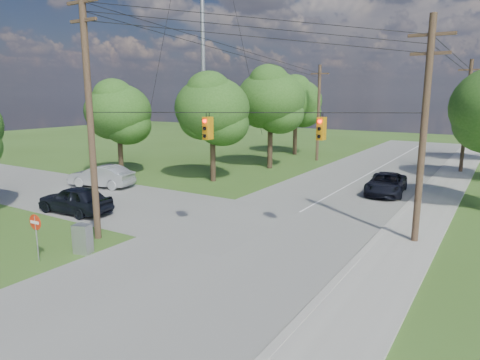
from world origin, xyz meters
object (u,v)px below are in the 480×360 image
Objects in this scene: pole_ne at (424,129)px; do_not_enter_sign at (36,227)px; pole_north_w at (318,112)px; control_cabinet at (83,239)px; pole_sw at (90,112)px; car_main_north at (386,184)px; car_cross_silver at (101,176)px; car_cross_dark at (75,199)px; pole_north_e at (466,116)px.

pole_ne is 17.64m from do_not_enter_sign.
control_cabinet is (1.50, -31.34, -4.46)m from pole_north_w.
pole_sw is 8.98× the size of control_cabinet.
pole_sw is at bearing -150.62° from pole_ne.
car_main_north is at bearing 61.59° from do_not_enter_sign.
do_not_enter_sign is (9.52, -11.49, 0.67)m from car_cross_silver.
pole_north_e is at bearing 143.59° from car_cross_dark.
pole_north_w is at bearing 122.29° from pole_ne.
car_main_north is 3.98× the size of control_cabinet.
do_not_enter_sign is at bearing 27.10° from car_cross_silver.
pole_north_e and pole_north_w have the same top height.
car_cross_silver is 2.44× the size of do_not_enter_sign.
car_main_north is 22.79m from do_not_enter_sign.
car_main_north is at bearing -50.30° from pole_north_w.
do_not_enter_sign is at bearing -132.41° from control_cabinet.
pole_ne is 2.06× the size of car_cross_silver.
car_cross_dark is 7.59m from do_not_enter_sign.
pole_north_e is at bearing 64.52° from do_not_enter_sign.
do_not_enter_sign is (4.99, -5.69, 0.67)m from car_cross_dark.
car_cross_silver is at bearing 178.74° from pole_ne.
do_not_enter_sign is (-0.83, -1.65, 0.87)m from control_cabinet.
pole_ne is at bearing -57.71° from pole_north_w.
pole_north_e is 13.57m from car_main_north.
pole_sw is at bearing 106.70° from control_cabinet.
pole_sw reaches higher than car_main_north.
pole_ne is at bearing 36.08° from do_not_enter_sign.
pole_north_e is 2.04× the size of car_cross_dark.
control_cabinet is at bearing -111.59° from pole_north_e.
car_cross_dark is at bearing -123.72° from pole_north_e.
control_cabinet is 2.04m from do_not_enter_sign.
car_cross_silver is (-9.25, 8.10, -5.36)m from pole_sw.
pole_ne reaches higher than car_cross_dark.
pole_north_w is (-13.90, 22.00, -0.34)m from pole_ne.
pole_sw is 32.55m from pole_north_e.
car_main_north is at bearing 110.80° from pole_ne.
pole_sw is 2.45× the size of car_cross_dark.
car_cross_silver is at bearing -112.37° from pole_north_w.
pole_ne is at bearing 21.36° from control_cabinet.
pole_sw is at bearing -125.58° from car_main_north.
control_cabinet is at bearing 33.91° from car_cross_silver.
pole_sw is 1.14× the size of pole_ne.
car_main_north is (-3.68, 9.69, -4.70)m from pole_ne.
pole_north_e is 33.10m from car_cross_dark.
pole_sw reaches higher than car_cross_dark.
car_main_north reaches higher than control_cabinet.
car_main_north is (9.82, 17.29, -5.46)m from pole_sw.
pole_north_e reaches higher than car_main_north.
pole_sw is at bearing 36.25° from car_cross_silver.
pole_ne is at bearing 103.53° from car_cross_dark.
pole_ne is at bearing -75.20° from car_main_north.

